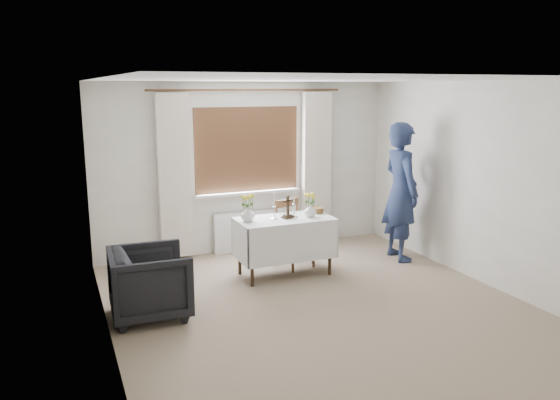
# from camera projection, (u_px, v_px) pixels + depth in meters

# --- Properties ---
(ground) EXTENTS (5.00, 5.00, 0.00)m
(ground) POSITION_uv_depth(u_px,v_px,m) (323.00, 309.00, 6.08)
(ground) COLOR gray
(ground) RESTS_ON ground
(altar_table) EXTENTS (1.24, 0.64, 0.76)m
(altar_table) POSITION_uv_depth(u_px,v_px,m) (285.00, 247.00, 7.12)
(altar_table) COLOR white
(altar_table) RESTS_ON ground
(wooden_chair) EXTENTS (0.52, 0.52, 0.92)m
(wooden_chair) POSITION_uv_depth(u_px,v_px,m) (295.00, 234.00, 7.42)
(wooden_chair) COLOR #5A311E
(wooden_chair) RESTS_ON ground
(armchair) EXTENTS (0.85, 0.83, 0.75)m
(armchair) POSITION_uv_depth(u_px,v_px,m) (150.00, 283.00, 5.82)
(armchair) COLOR black
(armchair) RESTS_ON ground
(person) EXTENTS (0.53, 0.75, 1.95)m
(person) POSITION_uv_depth(u_px,v_px,m) (401.00, 192.00, 7.68)
(person) COLOR navy
(person) RESTS_ON ground
(radiator) EXTENTS (1.10, 0.10, 0.60)m
(radiator) POSITION_uv_depth(u_px,v_px,m) (249.00, 231.00, 8.20)
(radiator) COLOR silver
(radiator) RESTS_ON ground
(wooden_cross) EXTENTS (0.16, 0.13, 0.31)m
(wooden_cross) POSITION_uv_depth(u_px,v_px,m) (288.00, 207.00, 7.01)
(wooden_cross) COLOR black
(wooden_cross) RESTS_ON altar_table
(candlestick_left) EXTENTS (0.13, 0.13, 0.34)m
(candlestick_left) POSITION_uv_depth(u_px,v_px,m) (274.00, 206.00, 6.96)
(candlestick_left) COLOR silver
(candlestick_left) RESTS_ON altar_table
(candlestick_right) EXTENTS (0.12, 0.12, 0.37)m
(candlestick_right) POSITION_uv_depth(u_px,v_px,m) (294.00, 204.00, 7.03)
(candlestick_right) COLOR silver
(candlestick_right) RESTS_ON altar_table
(flower_vase_left) EXTENTS (0.22, 0.22, 0.19)m
(flower_vase_left) POSITION_uv_depth(u_px,v_px,m) (248.00, 214.00, 6.86)
(flower_vase_left) COLOR silver
(flower_vase_left) RESTS_ON altar_table
(flower_vase_right) EXTENTS (0.20, 0.20, 0.17)m
(flower_vase_right) POSITION_uv_depth(u_px,v_px,m) (310.00, 210.00, 7.10)
(flower_vase_right) COLOR silver
(flower_vase_right) RESTS_ON altar_table
(wicker_basket) EXTENTS (0.21, 0.21, 0.07)m
(wicker_basket) POSITION_uv_depth(u_px,v_px,m) (317.00, 210.00, 7.33)
(wicker_basket) COLOR brown
(wicker_basket) RESTS_ON altar_table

